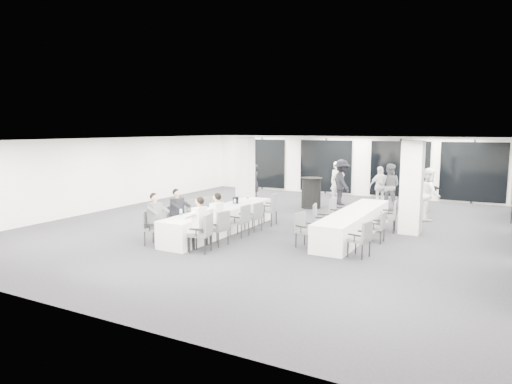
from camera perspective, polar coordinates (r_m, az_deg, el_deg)
room at (r=15.43m, az=6.73°, el=1.31°), size 14.04×16.04×2.84m
column_left at (r=18.89m, az=-1.35°, el=2.60°), size 0.60×0.60×2.80m
column_right at (r=14.44m, az=18.88°, el=0.53°), size 0.60×0.60×2.80m
banquet_table_main at (r=13.96m, az=-4.42°, el=-3.57°), size 0.90×5.00×0.75m
banquet_table_side at (r=13.78m, az=12.14°, el=-3.88°), size 0.90×5.00×0.75m
cocktail_table at (r=18.33m, az=6.91°, el=-0.08°), size 0.88×0.88×1.22m
chair_main_left_near at (r=12.74m, az=-12.84°, el=-4.10°), size 0.53×0.58×0.95m
chair_main_left_second at (r=13.46m, az=-10.13°, el=-3.39°), size 0.51×0.56×0.94m
chair_main_left_mid at (r=14.25m, az=-7.62°, el=-2.65°), size 0.50×0.55×0.97m
chair_main_left_fourth at (r=14.94m, az=-5.69°, el=-2.21°), size 0.50×0.55×0.93m
chair_main_left_far at (r=15.59m, az=-4.05°, el=-1.84°), size 0.51×0.55×0.90m
chair_main_right_near at (r=11.74m, az=-6.59°, el=-4.82°), size 0.60×0.63×1.00m
chair_main_right_second at (r=12.38m, az=-4.54°, el=-4.25°), size 0.54×0.58×0.95m
chair_main_right_mid at (r=13.36m, az=-1.80°, el=-3.35°), size 0.50×0.56×0.94m
chair_main_right_fourth at (r=14.09m, az=-0.10°, el=-2.89°), size 0.52×0.56×0.89m
chair_main_right_far at (r=14.95m, az=1.79°, el=-1.92°), size 0.57×0.62×1.04m
chair_side_left_near at (r=12.29m, az=6.00°, el=-4.44°), size 0.56×0.59×0.92m
chair_side_left_mid at (r=13.38m, az=7.94°, el=-3.32°), size 0.59×0.62×0.98m
chair_side_left_far at (r=14.81m, az=10.02°, el=-2.36°), size 0.51×0.56×0.94m
chair_side_right_near at (r=11.51m, az=13.12°, el=-5.48°), size 0.55×0.58×0.92m
chair_side_right_mid at (r=13.15m, az=15.09°, el=-4.00°), size 0.45×0.50×0.87m
chair_side_right_far at (r=14.54m, az=16.46°, el=-2.71°), size 0.54×0.58×0.97m
seated_guest_a at (r=12.58m, az=-12.28°, el=-2.96°), size 0.50×0.38×1.44m
seated_guest_b at (r=13.32m, az=-9.59°, el=-2.29°), size 0.50×0.38×1.44m
seated_guest_c at (r=11.77m, az=-7.33°, el=-3.59°), size 0.50×0.38×1.44m
seated_guest_d at (r=12.42m, az=-5.16°, el=-2.95°), size 0.50×0.38×1.44m
standing_guest_a at (r=20.10m, az=10.14°, el=1.61°), size 0.92×0.91×1.97m
standing_guest_b at (r=18.81m, az=16.32°, el=1.08°), size 0.98×0.60×2.03m
standing_guest_c at (r=19.23m, az=10.66°, el=1.57°), size 1.42×1.52×2.14m
standing_guest_d at (r=19.25m, az=15.29°, el=1.00°), size 1.23×1.15×1.85m
standing_guest_f at (r=18.86m, az=20.04°, el=0.51°), size 1.71×1.00×1.75m
standing_guest_g at (r=21.07m, az=-0.16°, el=1.68°), size 0.81×0.79×1.72m
standing_guest_h at (r=16.85m, az=20.85°, el=0.17°), size 0.87×1.13×2.06m
ice_bucket_near at (r=13.09m, az=-7.05°, el=-2.17°), size 0.21×0.21×0.24m
ice_bucket_far at (r=14.75m, az=-2.56°, el=-1.01°), size 0.19×0.19×0.22m
water_bottle_a at (r=12.61m, az=-9.36°, el=-2.62°), size 0.07×0.07×0.23m
water_bottle_b at (r=14.34m, az=-2.66°, el=-1.30°), size 0.07×0.07×0.21m
water_bottle_c at (r=15.41m, az=-1.04°, el=-0.61°), size 0.07×0.07×0.23m
plate_a at (r=12.69m, az=-8.12°, el=-3.00°), size 0.19×0.19×0.03m
plate_b at (r=12.43m, az=-8.47°, el=-3.24°), size 0.22×0.22×0.03m
plate_c at (r=13.44m, az=-5.52°, el=-2.35°), size 0.18×0.18×0.03m
wine_glass at (r=12.09m, az=-8.67°, el=-2.96°), size 0.07×0.07×0.18m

